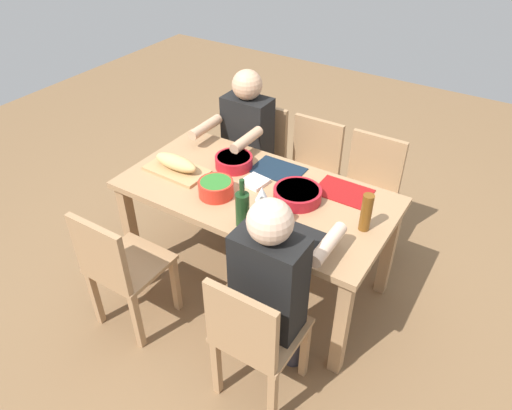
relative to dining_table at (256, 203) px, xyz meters
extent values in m
plane|color=brown|center=(0.00, 0.00, -0.65)|extent=(8.00, 8.00, 0.00)
cube|color=#A87F56|center=(0.00, 0.00, 0.07)|extent=(1.64, 0.84, 0.04)
cube|color=#A87F56|center=(-0.76, -0.36, -0.30)|extent=(0.07, 0.07, 0.70)
cube|color=#A87F56|center=(0.76, -0.36, -0.30)|extent=(0.07, 0.07, 0.70)
cube|color=#A87F56|center=(-0.76, 0.36, -0.30)|extent=(0.07, 0.07, 0.70)
cube|color=#A87F56|center=(0.76, 0.36, -0.30)|extent=(0.07, 0.07, 0.70)
cube|color=#A87F56|center=(0.00, 0.66, -0.21)|extent=(0.40, 0.40, 0.03)
cube|color=#A87F56|center=(0.00, 0.84, 0.00)|extent=(0.38, 0.04, 0.40)
cube|color=#A87F56|center=(0.17, 0.49, -0.43)|extent=(0.04, 0.04, 0.42)
cube|color=#A87F56|center=(-0.17, 0.49, -0.43)|extent=(0.04, 0.04, 0.42)
cube|color=#A87F56|center=(0.17, 0.83, -0.43)|extent=(0.04, 0.04, 0.42)
cube|color=#A87F56|center=(-0.17, 0.83, -0.43)|extent=(0.04, 0.04, 0.42)
cube|color=#A87F56|center=(0.45, 0.66, -0.21)|extent=(0.40, 0.40, 0.03)
cube|color=#A87F56|center=(0.45, 0.84, 0.00)|extent=(0.38, 0.04, 0.40)
cube|color=#A87F56|center=(0.62, 0.49, -0.43)|extent=(0.04, 0.04, 0.42)
cube|color=#A87F56|center=(0.28, 0.49, -0.43)|extent=(0.04, 0.04, 0.42)
cube|color=#A87F56|center=(0.62, 0.83, -0.43)|extent=(0.04, 0.04, 0.42)
cube|color=#A87F56|center=(0.28, 0.83, -0.43)|extent=(0.04, 0.04, 0.42)
cube|color=#A87F56|center=(0.45, -0.66, -0.21)|extent=(0.40, 0.40, 0.03)
cube|color=#A87F56|center=(0.45, -0.84, 0.00)|extent=(0.38, 0.04, 0.40)
cube|color=#A87F56|center=(0.28, -0.49, -0.43)|extent=(0.04, 0.04, 0.42)
cube|color=#A87F56|center=(0.62, -0.49, -0.43)|extent=(0.04, 0.04, 0.42)
cube|color=#A87F56|center=(0.28, -0.83, -0.43)|extent=(0.04, 0.04, 0.42)
cube|color=#A87F56|center=(0.62, -0.83, -0.43)|extent=(0.04, 0.04, 0.42)
cylinder|color=#2D2D38|center=(0.37, -0.44, -0.42)|extent=(0.11, 0.11, 0.45)
cylinder|color=#2D2D38|center=(0.53, -0.44, -0.42)|extent=(0.11, 0.11, 0.45)
cube|color=black|center=(0.45, -0.60, 0.08)|extent=(0.34, 0.20, 0.55)
cylinder|color=beige|center=(0.28, -0.33, 0.20)|extent=(0.07, 0.30, 0.07)
cylinder|color=beige|center=(0.62, -0.33, 0.20)|extent=(0.07, 0.30, 0.07)
sphere|color=beige|center=(0.45, -0.60, 0.45)|extent=(0.21, 0.21, 0.21)
cube|color=#A87F56|center=(-0.45, -0.66, -0.21)|extent=(0.40, 0.40, 0.03)
cube|color=#A87F56|center=(-0.45, -0.84, 0.00)|extent=(0.38, 0.04, 0.40)
cube|color=#A87F56|center=(-0.62, -0.49, -0.43)|extent=(0.04, 0.04, 0.42)
cube|color=#A87F56|center=(-0.28, -0.49, -0.43)|extent=(0.04, 0.04, 0.42)
cube|color=#A87F56|center=(-0.62, -0.83, -0.43)|extent=(0.04, 0.04, 0.42)
cube|color=#A87F56|center=(-0.28, -0.83, -0.43)|extent=(0.04, 0.04, 0.42)
cube|color=#A87F56|center=(-0.45, 0.66, -0.21)|extent=(0.40, 0.40, 0.03)
cube|color=#A87F56|center=(-0.45, 0.84, 0.00)|extent=(0.38, 0.04, 0.40)
cube|color=#A87F56|center=(-0.28, 0.49, -0.43)|extent=(0.04, 0.04, 0.42)
cube|color=#A87F56|center=(-0.62, 0.49, -0.43)|extent=(0.04, 0.04, 0.42)
cube|color=#A87F56|center=(-0.28, 0.83, -0.43)|extent=(0.04, 0.04, 0.42)
cube|color=#A87F56|center=(-0.62, 0.83, -0.43)|extent=(0.04, 0.04, 0.42)
cylinder|color=#2D2D38|center=(-0.37, 0.44, -0.42)|extent=(0.11, 0.11, 0.45)
cylinder|color=#2D2D38|center=(-0.53, 0.44, -0.42)|extent=(0.11, 0.11, 0.45)
cube|color=black|center=(-0.45, 0.60, 0.08)|extent=(0.34, 0.20, 0.55)
cylinder|color=tan|center=(-0.28, 0.33, 0.20)|extent=(0.07, 0.30, 0.07)
cylinder|color=tan|center=(-0.62, 0.33, 0.20)|extent=(0.07, 0.30, 0.07)
sphere|color=tan|center=(-0.45, 0.60, 0.45)|extent=(0.21, 0.21, 0.21)
cylinder|color=red|center=(-0.17, -0.17, 0.14)|extent=(0.21, 0.21, 0.10)
cylinder|color=#2D7028|center=(-0.17, -0.17, 0.17)|extent=(0.18, 0.18, 0.03)
cylinder|color=#B21923|center=(0.25, 0.05, 0.13)|extent=(0.28, 0.28, 0.07)
cylinder|color=#669E33|center=(0.25, 0.05, 0.15)|extent=(0.25, 0.25, 0.03)
cylinder|color=#B21923|center=(-0.26, 0.15, 0.13)|extent=(0.24, 0.24, 0.08)
cylinder|color=orange|center=(-0.26, 0.15, 0.16)|extent=(0.21, 0.21, 0.03)
cube|color=tan|center=(-0.54, -0.09, 0.10)|extent=(0.41, 0.23, 0.02)
ellipsoid|color=tan|center=(-0.54, -0.09, 0.16)|extent=(0.32, 0.12, 0.09)
cylinder|color=#193819|center=(0.11, -0.32, 0.19)|extent=(0.08, 0.08, 0.20)
cylinder|color=#193819|center=(0.11, -0.32, 0.34)|extent=(0.03, 0.03, 0.09)
cylinder|color=brown|center=(0.68, 0.00, 0.20)|extent=(0.06, 0.06, 0.22)
cylinder|color=silver|center=(0.14, -0.16, 0.10)|extent=(0.07, 0.07, 0.01)
cylinder|color=silver|center=(0.14, -0.16, 0.14)|extent=(0.01, 0.01, 0.07)
cone|color=silver|center=(0.14, -0.16, 0.22)|extent=(0.08, 0.08, 0.08)
cube|color=#142333|center=(0.00, 0.26, 0.10)|extent=(0.32, 0.23, 0.01)
cube|color=maroon|center=(0.45, 0.26, 0.10)|extent=(0.32, 0.23, 0.01)
cube|color=black|center=(0.45, -0.26, 0.10)|extent=(0.32, 0.23, 0.01)
cube|color=white|center=(-0.04, 0.06, 0.11)|extent=(0.16, 0.16, 0.02)
camera|label=1|loc=(1.26, -1.99, 1.72)|focal=33.57mm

